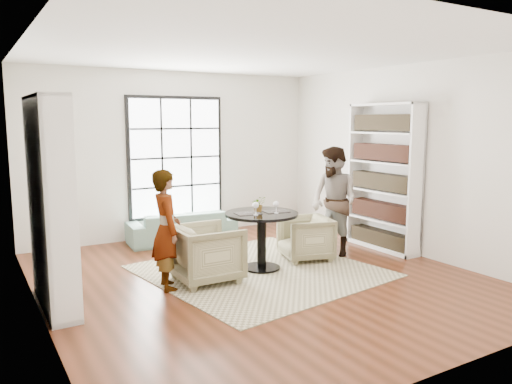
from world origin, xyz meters
TOP-DOWN VIEW (x-y plane):
  - ground at (0.00, 0.00)m, footprint 6.00×6.00m
  - room_shell at (0.00, 0.54)m, footprint 6.00×6.01m
  - rug at (0.15, 0.24)m, footprint 3.29×3.29m
  - pedestal_table at (0.22, 0.31)m, footprint 1.04×1.04m
  - sofa at (-0.13, 2.45)m, footprint 1.91×0.88m
  - armchair_left at (-0.68, 0.23)m, footprint 0.85×0.83m
  - armchair_right at (1.07, 0.41)m, footprint 0.90×0.88m
  - person_left at (-1.23, 0.23)m, footprint 0.44×0.60m
  - person_right at (1.62, 0.41)m, footprint 0.74×0.90m
  - placemat_left at (0.02, 0.35)m, footprint 0.37×0.30m
  - placemat_right at (0.44, 0.29)m, footprint 0.37×0.30m
  - cutlery_left at (0.02, 0.35)m, footprint 0.17×0.24m
  - cutlery_right at (0.44, 0.29)m, footprint 0.17×0.24m
  - wine_glass_left at (0.06, 0.20)m, footprint 0.08×0.08m
  - wine_glass_right at (0.38, 0.17)m, footprint 0.08×0.08m
  - flower_centerpiece at (0.22, 0.39)m, footprint 0.24×0.22m

SIDE VIEW (x-z plane):
  - ground at x=0.00m, z-range 0.00..0.00m
  - rug at x=0.15m, z-range 0.00..0.01m
  - sofa at x=-0.13m, z-range 0.00..0.54m
  - armchair_right at x=1.07m, z-range 0.00..0.67m
  - armchair_left at x=-0.68m, z-range 0.00..0.77m
  - pedestal_table at x=0.22m, z-range 0.18..1.01m
  - person_left at x=-1.23m, z-range 0.00..1.53m
  - placemat_left at x=0.02m, z-range 0.83..0.84m
  - placemat_right at x=0.44m, z-range 0.83..0.84m
  - cutlery_left at x=0.02m, z-range 0.84..0.84m
  - cutlery_right at x=0.44m, z-range 0.84..0.84m
  - person_right at x=1.62m, z-range 0.00..1.72m
  - flower_centerpiece at x=0.22m, z-range 0.83..1.05m
  - wine_glass_right at x=0.38m, z-range 0.87..1.04m
  - wine_glass_left at x=0.06m, z-range 0.87..1.05m
  - room_shell at x=0.00m, z-range -1.74..4.26m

